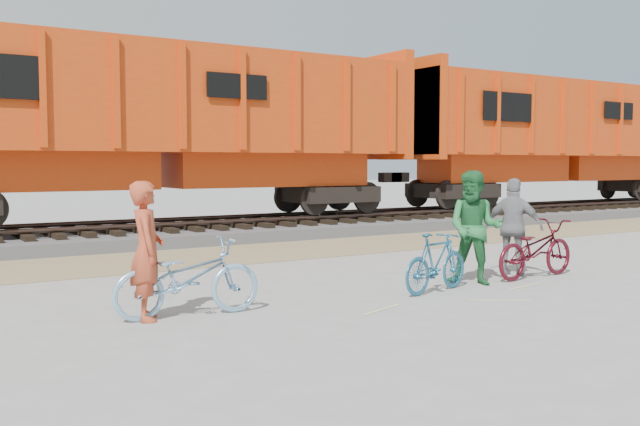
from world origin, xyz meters
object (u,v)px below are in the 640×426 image
Objects in this scene: bicycle_teal at (436,262)px; person_woman at (514,227)px; hopper_car_center at (160,122)px; bicycle_blue at (188,278)px; person_solo at (147,251)px; person_man at (475,228)px; hopper_car_right at (556,135)px; bicycle_maroon at (535,249)px.

person_woman is (2.27, 0.52, 0.40)m from bicycle_teal.
bicycle_blue is (-2.85, -8.80, -2.50)m from hopper_car_center.
hopper_car_center is at bearing -6.63° from bicycle_teal.
person_solo reaches higher than bicycle_blue.
person_solo is at bearing -111.06° from hopper_car_center.
hopper_car_center is 8.17× the size of person_woman.
person_woman is at bearing -83.84° from bicycle_blue.
hopper_car_center reaches higher than bicycle_blue.
person_solo is at bearing -128.35° from person_man.
hopper_car_center reaches higher than person_man.
hopper_car_right is at bearing -58.68° from bicycle_blue.
person_woman is at bearing -90.07° from bicycle_teal.
hopper_car_right is (15.00, 0.00, 0.00)m from hopper_car_center.
bicycle_blue is at bearing 71.08° from bicycle_teal.
hopper_car_right is at bearing -48.89° from person_solo.
hopper_car_center reaches higher than bicycle_teal.
hopper_car_center is at bearing 180.00° from hopper_car_right.
bicycle_teal is 2.37m from bicycle_maroon.
person_solo reaches higher than bicycle_maroon.
bicycle_blue is 1.01× the size of bicycle_maroon.
person_man reaches higher than bicycle_blue.
bicycle_teal is at bearing -113.81° from person_man.
person_man is 1.08× the size of person_woman.
person_man is 1.31m from person_woman.
person_woman is at bearing 10.27° from bicycle_maroon.
person_solo reaches higher than bicycle_teal.
person_solo is at bearing 82.97° from bicycle_maroon.
hopper_car_right is 14.95m from bicycle_maroon.
person_solo is (-3.35, -8.70, -2.13)m from hopper_car_center.
person_man is (-12.98, -9.00, -2.08)m from hopper_car_right.
bicycle_teal is at bearing 89.12° from bicycle_maroon.
person_man is at bearing -145.26° from hopper_car_right.
hopper_car_center is 7.28× the size of bicycle_blue.
bicycle_maroon is 1.11× the size of person_woman.
hopper_car_right is 14.73m from person_woman.
person_solo is at bearing 62.04° from person_woman.
person_man is at bearing -87.31° from bicycle_blue.
hopper_car_right is at bearing -55.74° from bicycle_maroon.
bicycle_maroon is at bearing 51.50° from person_man.
person_woman reaches higher than bicycle_maroon.
bicycle_maroon is 1.03× the size of person_man.
bicycle_maroon is at bearing 165.94° from person_woman.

